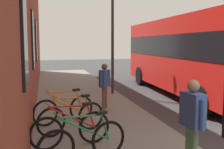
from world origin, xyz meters
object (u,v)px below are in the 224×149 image
object	(u,v)px
bicycle_beside_lamp	(84,142)
city_bus	(189,52)
pedestrian_crossing_street	(105,81)
bicycle_nearest_sign	(64,109)
bicycle_under_window	(72,129)
bicycle_by_door	(72,118)
street_lamp	(113,27)
pedestrian_by_facade	(192,115)

from	to	relation	value
bicycle_beside_lamp	city_bus	world-z (taller)	city_bus
pedestrian_crossing_street	bicycle_nearest_sign	bearing A→B (deg)	134.70
bicycle_under_window	pedestrian_crossing_street	size ratio (longest dim) A/B	1.15
bicycle_under_window	bicycle_by_door	xyz separation A→B (m)	(0.88, -0.10, -0.00)
pedestrian_crossing_street	street_lamp	xyz separation A→B (m)	(2.63, -0.93, 1.94)
bicycle_nearest_sign	pedestrian_crossing_street	distance (m)	2.11
pedestrian_crossing_street	pedestrian_by_facade	world-z (taller)	pedestrian_by_facade
bicycle_nearest_sign	pedestrian_by_facade	distance (m)	3.94
bicycle_nearest_sign	pedestrian_by_facade	world-z (taller)	pedestrian_by_facade
city_bus	bicycle_under_window	bearing A→B (deg)	132.82
city_bus	street_lamp	world-z (taller)	street_lamp
bicycle_under_window	bicycle_nearest_sign	size ratio (longest dim) A/B	1.03
bicycle_by_door	bicycle_nearest_sign	size ratio (longest dim) A/B	1.00
bicycle_by_door	bicycle_nearest_sign	bearing A→B (deg)	7.90
city_bus	pedestrian_by_facade	bearing A→B (deg)	151.25
bicycle_beside_lamp	street_lamp	bearing A→B (deg)	-18.22
bicycle_beside_lamp	pedestrian_crossing_street	size ratio (longest dim) A/B	1.13
bicycle_nearest_sign	pedestrian_by_facade	xyz separation A→B (m)	(-3.37, -1.94, 0.58)
bicycle_by_door	city_bus	xyz separation A→B (m)	(4.36, -5.55, 1.41)
bicycle_under_window	bicycle_nearest_sign	world-z (taller)	same
bicycle_by_door	pedestrian_by_facade	xyz separation A→B (m)	(-2.45, -1.82, 0.58)
street_lamp	bicycle_beside_lamp	bearing A→B (deg)	161.78
bicycle_nearest_sign	bicycle_by_door	bearing A→B (deg)	-172.10
city_bus	pedestrian_crossing_street	size ratio (longest dim) A/B	6.98
city_bus	bicycle_by_door	bearing A→B (deg)	128.11
bicycle_by_door	pedestrian_by_facade	world-z (taller)	pedestrian_by_facade
bicycle_beside_lamp	pedestrian_by_facade	size ratio (longest dim) A/B	1.08
pedestrian_by_facade	pedestrian_crossing_street	bearing A→B (deg)	5.86
bicycle_by_door	city_bus	size ratio (longest dim) A/B	0.16
bicycle_by_door	pedestrian_by_facade	size ratio (longest dim) A/B	1.07
bicycle_nearest_sign	street_lamp	size ratio (longest dim) A/B	0.35
bicycle_beside_lamp	bicycle_by_door	size ratio (longest dim) A/B	1.01
bicycle_beside_lamp	street_lamp	xyz separation A→B (m)	(6.72, -2.21, 2.48)
bicycle_nearest_sign	street_lamp	distance (m)	5.33
bicycle_nearest_sign	pedestrian_crossing_street	xyz separation A→B (m)	(1.44, -1.45, 0.54)
bicycle_under_window	pedestrian_by_facade	world-z (taller)	pedestrian_by_facade
street_lamp	city_bus	bearing A→B (deg)	-100.80
bicycle_by_door	pedestrian_by_facade	distance (m)	3.11
pedestrian_by_facade	bicycle_under_window	bearing A→B (deg)	50.71
bicycle_by_door	city_bus	world-z (taller)	city_bus
bicycle_under_window	city_bus	distance (m)	7.84
city_bus	pedestrian_crossing_street	distance (m)	4.76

